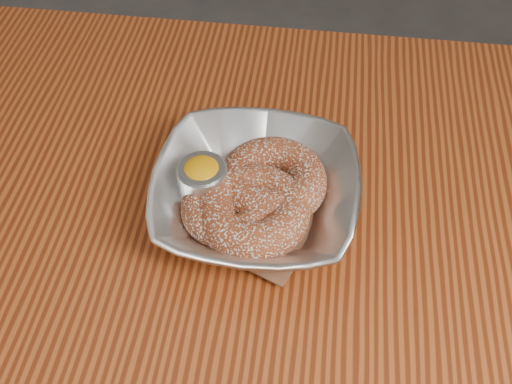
# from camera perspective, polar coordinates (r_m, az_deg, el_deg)

# --- Properties ---
(table) EXTENTS (1.20, 0.80, 0.75)m
(table) POSITION_cam_1_polar(r_m,az_deg,el_deg) (0.68, 9.27, -12.61)
(table) COLOR brown
(table) RESTS_ON ground_plane
(serving_bowl) EXTENTS (0.21, 0.21, 0.05)m
(serving_bowl) POSITION_cam_1_polar(r_m,az_deg,el_deg) (0.61, 0.00, -0.25)
(serving_bowl) COLOR silver
(serving_bowl) RESTS_ON table
(parchment) EXTENTS (0.19, 0.19, 0.00)m
(parchment) POSITION_cam_1_polar(r_m,az_deg,el_deg) (0.63, 0.00, -1.23)
(parchment) COLOR brown
(parchment) RESTS_ON table
(donut_back) EXTENTS (0.13, 0.13, 0.04)m
(donut_back) POSITION_cam_1_polar(r_m,az_deg,el_deg) (0.62, 1.56, 1.06)
(donut_back) COLOR brown
(donut_back) RESTS_ON parchment
(donut_front) EXTENTS (0.13, 0.13, 0.04)m
(donut_front) POSITION_cam_1_polar(r_m,az_deg,el_deg) (0.59, -0.34, -1.87)
(donut_front) COLOR brown
(donut_front) RESTS_ON parchment
(donut_extra) EXTENTS (0.13, 0.13, 0.03)m
(donut_extra) POSITION_cam_1_polar(r_m,az_deg,el_deg) (0.60, -2.55, -1.47)
(donut_extra) COLOR brown
(donut_extra) RESTS_ON parchment
(ramekin) EXTENTS (0.05, 0.05, 0.06)m
(ramekin) POSITION_cam_1_polar(r_m,az_deg,el_deg) (0.61, -5.07, 0.96)
(ramekin) COLOR silver
(ramekin) RESTS_ON table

